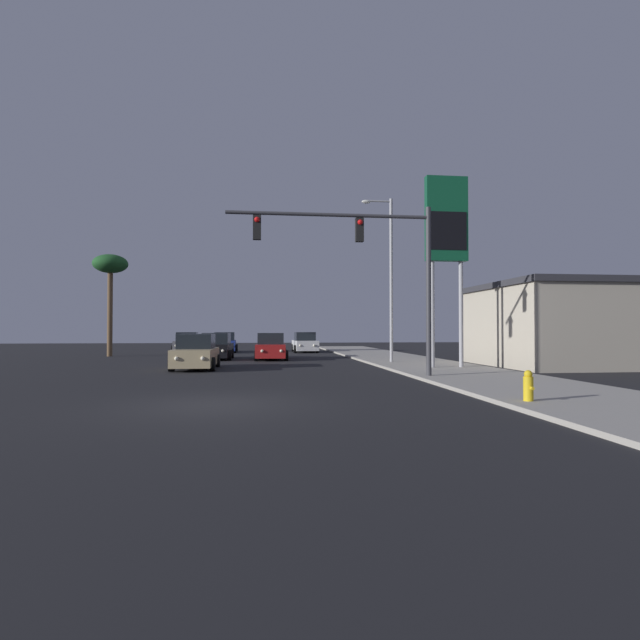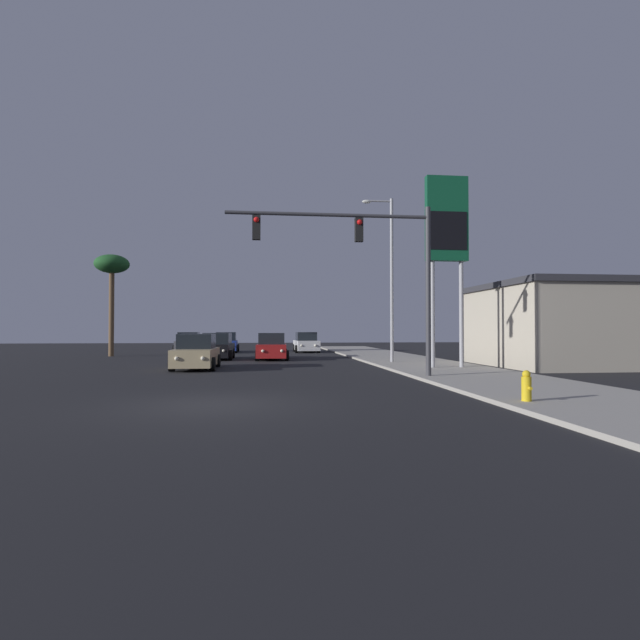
# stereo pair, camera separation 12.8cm
# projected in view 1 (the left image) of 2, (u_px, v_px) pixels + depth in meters

# --- Properties ---
(ground_plane) EXTENTS (120.00, 120.00, 0.00)m
(ground_plane) POSITION_uv_depth(u_px,v_px,m) (215.00, 405.00, 12.49)
(ground_plane) COLOR black
(sidewalk_right) EXTENTS (5.00, 60.00, 0.12)m
(sidewalk_right) POSITION_uv_depth(u_px,v_px,m) (439.00, 368.00, 23.53)
(sidewalk_right) COLOR #9E998E
(sidewalk_right) RESTS_ON ground
(building_gas_station) EXTENTS (10.30, 8.30, 4.30)m
(building_gas_station) POSITION_uv_depth(u_px,v_px,m) (585.00, 324.00, 26.13)
(building_gas_station) COLOR #B2A893
(building_gas_station) RESTS_ON ground
(car_blue) EXTENTS (2.04, 4.33, 1.68)m
(car_blue) POSITION_uv_depth(u_px,v_px,m) (225.00, 343.00, 41.69)
(car_blue) COLOR navy
(car_blue) RESTS_ON ground
(car_tan) EXTENTS (2.04, 4.32, 1.68)m
(car_tan) POSITION_uv_depth(u_px,v_px,m) (196.00, 353.00, 23.80)
(car_tan) COLOR tan
(car_tan) RESTS_ON ground
(car_grey) EXTENTS (2.04, 4.34, 1.68)m
(car_grey) POSITION_uv_depth(u_px,v_px,m) (187.00, 343.00, 41.38)
(car_grey) COLOR slate
(car_grey) RESTS_ON ground
(car_black) EXTENTS (2.04, 4.34, 1.68)m
(car_black) POSITION_uv_depth(u_px,v_px,m) (216.00, 347.00, 31.72)
(car_black) COLOR black
(car_black) RESTS_ON ground
(car_white) EXTENTS (2.04, 4.34, 1.68)m
(car_white) POSITION_uv_depth(u_px,v_px,m) (305.00, 343.00, 41.86)
(car_white) COLOR silver
(car_white) RESTS_ON ground
(car_red) EXTENTS (2.04, 4.34, 1.68)m
(car_red) POSITION_uv_depth(u_px,v_px,m) (271.00, 347.00, 31.48)
(car_red) COLOR maroon
(car_red) RESTS_ON ground
(traffic_light_mast) EXTENTS (7.83, 0.36, 6.50)m
(traffic_light_mast) POSITION_uv_depth(u_px,v_px,m) (371.00, 254.00, 18.96)
(traffic_light_mast) COLOR #38383D
(traffic_light_mast) RESTS_ON sidewalk_right
(street_lamp) EXTENTS (1.74, 0.24, 9.00)m
(street_lamp) POSITION_uv_depth(u_px,v_px,m) (389.00, 271.00, 27.44)
(street_lamp) COLOR #99999E
(street_lamp) RESTS_ON sidewalk_right
(gas_station_sign) EXTENTS (2.00, 0.42, 9.00)m
(gas_station_sign) POSITION_uv_depth(u_px,v_px,m) (446.00, 229.00, 23.52)
(gas_station_sign) COLOR #99999E
(gas_station_sign) RESTS_ON sidewalk_right
(fire_hydrant) EXTENTS (0.24, 0.34, 0.76)m
(fire_hydrant) POSITION_uv_depth(u_px,v_px,m) (528.00, 386.00, 12.31)
(fire_hydrant) COLOR gold
(fire_hydrant) RESTS_ON sidewalk_right
(palm_tree_mid) EXTENTS (2.40, 2.40, 7.23)m
(palm_tree_mid) POSITION_uv_depth(u_px,v_px,m) (110.00, 268.00, 35.33)
(palm_tree_mid) COLOR brown
(palm_tree_mid) RESTS_ON ground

